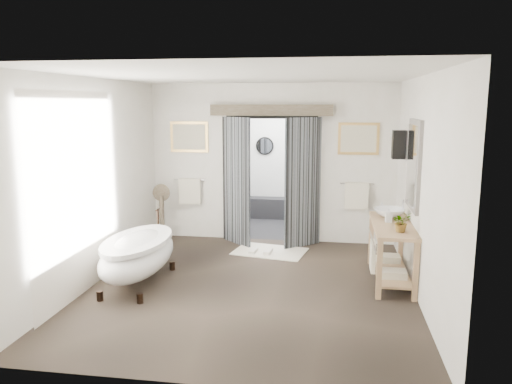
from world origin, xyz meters
TOP-DOWN VIEW (x-y plane):
  - ground_plane at (0.00, 0.00)m, footprint 5.00×5.00m
  - room_shell at (-0.04, -0.11)m, footprint 4.52×5.02m
  - shower_room at (0.00, 3.99)m, footprint 2.22×2.01m
  - back_wall_dressing at (0.00, 2.32)m, footprint 3.82×0.69m
  - clawfoot_tub at (-1.58, -0.12)m, footprint 0.83×1.87m
  - vanity at (1.95, 0.57)m, footprint 0.57×1.60m
  - pedestal_mirror at (-1.97, 2.02)m, footprint 0.32×0.21m
  - rug at (0.07, 1.72)m, footprint 1.33×1.01m
  - slippers at (-0.07, 1.59)m, footprint 0.39×0.29m
  - basin at (1.96, 0.87)m, footprint 0.48×0.48m
  - plant at (2.03, 0.11)m, footprint 0.31×0.30m
  - soap_bottle_a at (1.93, 0.66)m, footprint 0.10×0.10m
  - soap_bottle_b at (1.89, 1.30)m, footprint 0.15×0.15m

SIDE VIEW (x-z plane):
  - ground_plane at x=0.00m, z-range 0.00..0.00m
  - rug at x=0.07m, z-range 0.00..0.01m
  - slippers at x=-0.07m, z-range 0.01..0.07m
  - clawfoot_tub at x=-1.58m, z-range -0.01..0.90m
  - pedestal_mirror at x=-1.97m, z-range -0.08..1.02m
  - vanity at x=1.95m, z-range 0.08..0.93m
  - shower_room at x=0.00m, z-range -0.35..2.16m
  - basin at x=1.96m, z-range 0.85..1.01m
  - soap_bottle_b at x=1.89m, z-range 0.85..1.02m
  - soap_bottle_a at x=1.93m, z-range 0.85..1.05m
  - plant at x=2.03m, z-range 0.85..1.12m
  - back_wall_dressing at x=0.00m, z-range 0.30..2.82m
  - room_shell at x=-0.04m, z-range 0.40..3.31m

